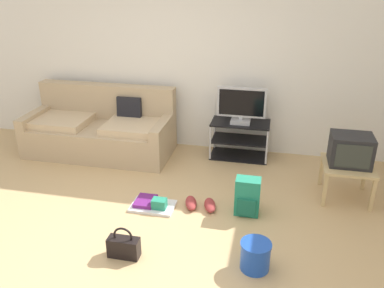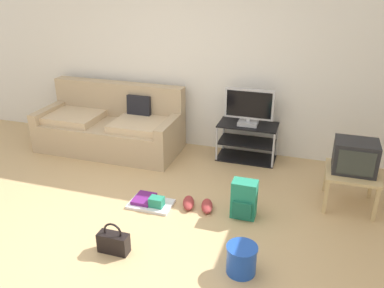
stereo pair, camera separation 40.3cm
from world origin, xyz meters
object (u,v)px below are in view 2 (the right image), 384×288
(crt_tv, at_px, (355,156))
(sneakers_pair, at_px, (198,204))
(couch, at_px, (111,127))
(side_table, at_px, (352,176))
(flat_tv, at_px, (249,107))
(floor_tray, at_px, (150,202))
(backpack, at_px, (244,199))
(tv_stand, at_px, (247,142))
(cleaning_bucket, at_px, (241,258))
(handbag, at_px, (114,242))

(crt_tv, bearing_deg, sneakers_pair, -159.51)
(couch, height_order, side_table, couch)
(flat_tv, bearing_deg, floor_tray, -118.02)
(side_table, xyz_separation_m, sneakers_pair, (-1.63, -0.59, -0.33))
(flat_tv, relative_size, sneakers_pair, 1.59)
(couch, bearing_deg, backpack, -28.44)
(tv_stand, relative_size, sneakers_pair, 1.94)
(couch, xyz_separation_m, side_table, (3.35, -0.62, 0.03))
(side_table, bearing_deg, cleaning_bucket, -122.75)
(flat_tv, distance_m, floor_tray, 1.91)
(cleaning_bucket, distance_m, sneakers_pair, 1.12)
(side_table, height_order, sneakers_pair, side_table)
(handbag, relative_size, cleaning_bucket, 1.15)
(tv_stand, bearing_deg, handbag, -108.79)
(side_table, relative_size, backpack, 1.33)
(handbag, distance_m, cleaning_bucket, 1.22)
(cleaning_bucket, bearing_deg, sneakers_pair, 127.31)
(flat_tv, bearing_deg, crt_tv, -31.73)
(side_table, bearing_deg, floor_tray, -161.96)
(crt_tv, height_order, cleaning_bucket, crt_tv)
(side_table, bearing_deg, flat_tv, 147.77)
(couch, xyz_separation_m, crt_tv, (3.35, -0.61, 0.27))
(backpack, height_order, cleaning_bucket, backpack)
(cleaning_bucket, bearing_deg, tv_stand, 99.41)
(floor_tray, bearing_deg, crt_tv, 18.42)
(cleaning_bucket, height_order, sneakers_pair, cleaning_bucket)
(flat_tv, distance_m, handbag, 2.64)
(tv_stand, relative_size, backpack, 1.90)
(handbag, distance_m, sneakers_pair, 1.12)
(crt_tv, relative_size, backpack, 1.07)
(couch, relative_size, floor_tray, 4.21)
(crt_tv, height_order, handbag, crt_tv)
(floor_tray, bearing_deg, sneakers_pair, 11.86)
(handbag, xyz_separation_m, floor_tray, (0.01, 0.87, -0.07))
(backpack, xyz_separation_m, cleaning_bucket, (0.15, -0.88, -0.06))
(side_table, distance_m, crt_tv, 0.24)
(side_table, height_order, crt_tv, crt_tv)
(tv_stand, bearing_deg, side_table, -32.91)
(backpack, xyz_separation_m, floor_tray, (-1.06, -0.11, -0.17))
(couch, xyz_separation_m, handbag, (1.18, -2.20, -0.23))
(tv_stand, bearing_deg, floor_tray, -117.68)
(handbag, bearing_deg, couch, 118.29)
(tv_stand, height_order, flat_tv, flat_tv)
(cleaning_bucket, height_order, floor_tray, cleaning_bucket)
(flat_tv, distance_m, cleaning_bucket, 2.44)
(sneakers_pair, bearing_deg, cleaning_bucket, -52.69)
(backpack, bearing_deg, cleaning_bucket, -71.37)
(tv_stand, bearing_deg, cleaning_bucket, -80.59)
(tv_stand, xyz_separation_m, crt_tv, (1.34, -0.85, 0.35))
(floor_tray, bearing_deg, couch, 131.81)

